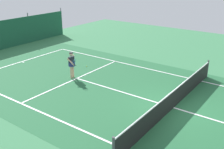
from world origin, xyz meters
name	(u,v)px	position (x,y,z in m)	size (l,w,h in m)	color
ground_plane	(173,108)	(0.00, 0.00, 0.00)	(36.00, 36.00, 0.00)	#387A4C
court_surface	(173,108)	(0.00, 0.00, 0.00)	(11.02, 26.60, 0.01)	#236038
tennis_net	(174,98)	(0.00, 0.00, 0.51)	(10.12, 0.10, 1.10)	black
tennis_player	(72,63)	(-0.07, 6.70, 0.96)	(0.65, 0.79, 1.64)	#D8AD8C
tennis_ball_near_player	(87,66)	(2.00, 7.33, 0.03)	(0.07, 0.07, 0.07)	#CCDB33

